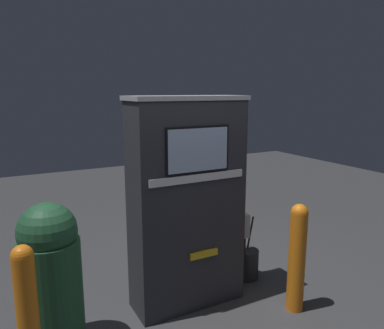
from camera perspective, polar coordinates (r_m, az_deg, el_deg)
ground_plane at (r=3.77m, az=0.81°, el=-21.46°), size 14.00×14.00×0.00m
gas_pump at (r=3.51m, az=-0.75°, el=-5.93°), size 1.15×0.45×1.99m
safety_bollard at (r=3.67m, az=15.72°, el=-13.14°), size 0.16×0.16×1.03m
trash_bin at (r=3.23m, az=-20.71°, el=-15.58°), size 0.47×0.47×1.21m
safety_bollard_far at (r=2.91m, az=-23.75°, el=-20.35°), size 0.14×0.14×1.06m
squeegee_bucket at (r=4.30m, az=8.29°, el=-14.71°), size 0.26×0.26×0.71m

